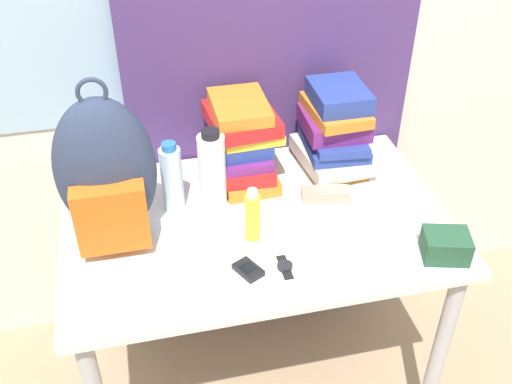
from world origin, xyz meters
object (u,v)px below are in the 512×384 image
Objects in this scene: camera_pouch at (446,246)px; wristwatch at (285,266)px; backpack at (106,175)px; sunscreen_bottle at (253,216)px; sports_bottle at (212,170)px; cell_phone at (248,270)px; book_stack_left at (244,141)px; sunglasses_case at (325,194)px; book_stack_center at (334,131)px; water_bottle at (172,178)px.

wristwatch is (-0.45, 0.05, -0.03)m from camera_pouch.
sunscreen_bottle is (0.38, -0.10, -0.13)m from backpack.
sports_bottle is 2.76× the size of cell_phone.
book_stack_left is at bearing 132.87° from camera_pouch.
sunscreen_bottle is (0.08, -0.18, -0.05)m from sports_bottle.
sunglasses_case is at bearing 53.17° from wristwatch.
sports_bottle is 0.37m from sunglasses_case.
book_stack_left is at bearing 141.88° from sunglasses_case.
backpack is 0.95m from camera_pouch.
sports_bottle is at bearing -164.21° from book_stack_center.
backpack is 5.17× the size of cell_phone.
book_stack_left reaches higher than sunglasses_case.
backpack is 2.91× the size of sunscreen_bottle.
sunscreen_bottle is at bearing 111.92° from wristwatch.
sunscreen_bottle is at bearing -153.78° from sunglasses_case.
book_stack_center is at bearing 57.54° from wristwatch.
backpack reaches higher than book_stack_left.
book_stack_left is 2.96× the size of cell_phone.
sports_bottle is (0.30, 0.08, -0.09)m from backpack.
backpack is 3.13× the size of sunglasses_case.
cell_phone is 0.10m from wristwatch.
book_stack_left is at bearing 179.48° from book_stack_center.
book_stack_center reaches higher than camera_pouch.
camera_pouch is (0.89, -0.30, -0.17)m from backpack.
sunscreen_bottle is at bearing -97.33° from book_stack_left.
book_stack_center reaches higher than cell_phone.
wristwatch is at bearing -126.83° from sunglasses_case.
book_stack_center reaches higher than wristwatch.
backpack is 2.13× the size of water_bottle.
sports_bottle is 2.81× the size of wristwatch.
book_stack_center is at bearing -0.52° from book_stack_left.
sunscreen_bottle is at bearing -65.44° from sports_bottle.
camera_pouch is 0.45m from wristwatch.
sunglasses_case is (0.35, -0.05, -0.11)m from sports_bottle.
cell_phone is 0.55m from camera_pouch.
backpack reaches higher than water_bottle.
sunscreen_bottle is 0.30m from sunglasses_case.
water_bottle is (0.18, 0.09, -0.10)m from backpack.
sunscreen_bottle is 1.16× the size of camera_pouch.
sunglasses_case is 0.34m from wristwatch.
book_stack_center reaches higher than sunglasses_case.
backpack is 1.75× the size of book_stack_left.
camera_pouch is (0.16, -0.50, -0.10)m from book_stack_center.
book_stack_left is 1.67× the size of sunscreen_bottle.
sunglasses_case is (0.31, 0.27, 0.01)m from cell_phone.
sunscreen_bottle is (-0.34, -0.30, -0.06)m from book_stack_center.
book_stack_left is 0.30m from book_stack_center.
camera_pouch reaches higher than cell_phone.
water_bottle is at bearing 175.50° from sports_bottle.
sunglasses_case is 0.41m from camera_pouch.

